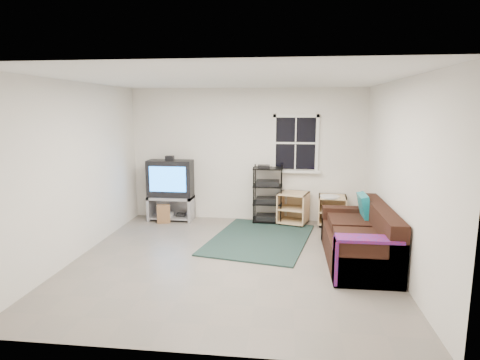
# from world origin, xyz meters

# --- Properties ---
(room) EXTENTS (4.60, 4.62, 4.60)m
(room) POSITION_xyz_m (0.95, 2.27, 1.48)
(room) COLOR slate
(room) RESTS_ON ground
(tv_unit) EXTENTS (0.88, 0.44, 1.29)m
(tv_unit) POSITION_xyz_m (-1.50, 2.06, 0.71)
(tv_unit) COLOR #9E9DA5
(tv_unit) RESTS_ON ground
(av_rack) EXTENTS (0.56, 0.41, 1.13)m
(av_rack) POSITION_xyz_m (0.43, 2.07, 0.49)
(av_rack) COLOR black
(av_rack) RESTS_ON ground
(side_table_left) EXTENTS (0.65, 0.65, 0.62)m
(side_table_left) POSITION_xyz_m (0.94, 2.06, 0.33)
(side_table_left) COLOR #DAB086
(side_table_left) RESTS_ON ground
(side_table_right) EXTENTS (0.56, 0.56, 0.60)m
(side_table_right) POSITION_xyz_m (1.66, 2.05, 0.33)
(side_table_right) COLOR #DAB086
(side_table_right) RESTS_ON ground
(sofa) EXTENTS (0.87, 1.96, 0.90)m
(sofa) POSITION_xyz_m (1.88, 0.19, 0.32)
(sofa) COLOR black
(sofa) RESTS_ON ground
(shag_rug) EXTENTS (1.94, 2.40, 0.03)m
(shag_rug) POSITION_xyz_m (0.36, 0.99, 0.01)
(shag_rug) COLOR black
(shag_rug) RESTS_ON ground
(paper_bag) EXTENTS (0.28, 0.22, 0.36)m
(paper_bag) POSITION_xyz_m (-1.59, 1.83, 0.18)
(paper_bag) COLOR olive
(paper_bag) RESTS_ON ground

